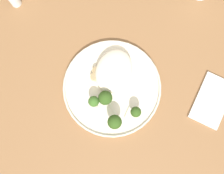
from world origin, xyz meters
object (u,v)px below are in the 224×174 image
(seared_scallop_center_golden, at_px, (117,67))
(broccoli_floret_center_pile, at_px, (115,122))
(seared_scallop_left_edge, at_px, (96,71))
(seared_scallop_front_small, at_px, (103,80))
(folded_napkin, at_px, (212,100))
(seared_scallop_right_edge, at_px, (94,77))
(broccoli_floret_small_sprig, at_px, (94,101))
(seared_scallop_tiny_bay, at_px, (124,77))
(dinner_plate, at_px, (112,88))
(broccoli_floret_front_edge, at_px, (105,98))
(broccoli_floret_beside_noodles, at_px, (136,112))

(seared_scallop_center_golden, xyz_separation_m, broccoli_floret_center_pile, (0.16, 0.05, 0.03))
(seared_scallop_left_edge, bearing_deg, broccoli_floret_center_pile, 39.38)
(seared_scallop_front_small, height_order, folded_napkin, seared_scallop_front_small)
(seared_scallop_right_edge, relative_size, broccoli_floret_small_sprig, 0.46)
(broccoli_floret_center_pile, height_order, folded_napkin, broccoli_floret_center_pile)
(seared_scallop_tiny_bay, bearing_deg, dinner_plate, -30.12)
(seared_scallop_front_small, distance_m, seared_scallop_tiny_bay, 0.06)
(broccoli_floret_small_sprig, distance_m, folded_napkin, 0.35)
(broccoli_floret_center_pile, height_order, broccoli_floret_front_edge, broccoli_floret_center_pile)
(seared_scallop_tiny_bay, xyz_separation_m, seared_scallop_left_edge, (0.01, -0.08, -0.00))
(broccoli_floret_center_pile, bearing_deg, seared_scallop_left_edge, -140.62)
(seared_scallop_right_edge, height_order, broccoli_floret_front_edge, broccoli_floret_front_edge)
(seared_scallop_left_edge, height_order, broccoli_floret_front_edge, broccoli_floret_front_edge)
(seared_scallop_left_edge, bearing_deg, seared_scallop_center_golden, 121.49)
(dinner_plate, bearing_deg, folded_napkin, 102.54)
(dinner_plate, bearing_deg, broccoli_floret_beside_noodles, 61.62)
(dinner_plate, bearing_deg, broccoli_floret_small_sprig, -28.99)
(broccoli_floret_front_edge, distance_m, folded_napkin, 0.32)
(seared_scallop_front_small, relative_size, broccoli_floret_beside_noodles, 0.69)
(seared_scallop_center_golden, relative_size, broccoli_floret_beside_noodles, 0.66)
(seared_scallop_right_edge, bearing_deg, seared_scallop_tiny_bay, 109.44)
(broccoli_floret_beside_noodles, relative_size, broccoli_floret_front_edge, 0.90)
(broccoli_floret_front_edge, bearing_deg, seared_scallop_center_golden, -179.53)
(seared_scallop_front_small, height_order, seared_scallop_tiny_bay, seared_scallop_tiny_bay)
(broccoli_floret_front_edge, xyz_separation_m, broccoli_floret_small_sprig, (0.02, -0.03, 0.00))
(seared_scallop_center_golden, height_order, broccoli_floret_small_sprig, broccoli_floret_small_sprig)
(seared_scallop_right_edge, relative_size, broccoli_floret_front_edge, 0.42)
(seared_scallop_left_edge, bearing_deg, seared_scallop_front_small, 56.40)
(broccoli_floret_beside_noodles, distance_m, broccoli_floret_front_edge, 0.09)
(seared_scallop_right_edge, relative_size, seared_scallop_tiny_bay, 0.71)
(seared_scallop_front_small, relative_size, folded_napkin, 0.22)
(seared_scallop_front_small, bearing_deg, seared_scallop_right_edge, -88.57)
(dinner_plate, xyz_separation_m, seared_scallop_left_edge, (-0.03, -0.06, 0.01))
(folded_napkin, bearing_deg, broccoli_floret_center_pile, -57.49)
(seared_scallop_left_edge, relative_size, broccoli_floret_front_edge, 0.43)
(seared_scallop_front_small, distance_m, broccoli_floret_front_edge, 0.06)
(seared_scallop_left_edge, height_order, broccoli_floret_small_sprig, broccoli_floret_small_sprig)
(seared_scallop_right_edge, bearing_deg, seared_scallop_front_small, 91.43)
(dinner_plate, relative_size, broccoli_floret_front_edge, 5.44)
(seared_scallop_tiny_bay, xyz_separation_m, broccoli_floret_front_edge, (0.08, -0.03, 0.02))
(broccoli_floret_beside_noodles, height_order, broccoli_floret_small_sprig, broccoli_floret_small_sprig)
(seared_scallop_tiny_bay, bearing_deg, broccoli_floret_front_edge, -20.09)
(seared_scallop_right_edge, distance_m, seared_scallop_tiny_bay, 0.09)
(seared_scallop_right_edge, relative_size, folded_napkin, 0.15)
(seared_scallop_front_small, height_order, broccoli_floret_front_edge, broccoli_floret_front_edge)
(seared_scallop_right_edge, xyz_separation_m, broccoli_floret_small_sprig, (0.07, 0.03, 0.02))
(dinner_plate, xyz_separation_m, seared_scallop_front_small, (-0.01, -0.03, 0.01))
(broccoli_floret_center_pile, xyz_separation_m, broccoli_floret_beside_noodles, (-0.05, 0.05, -0.01))
(broccoli_floret_center_pile, relative_size, broccoli_floret_beside_noodles, 1.26)
(seared_scallop_right_edge, distance_m, folded_napkin, 0.35)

